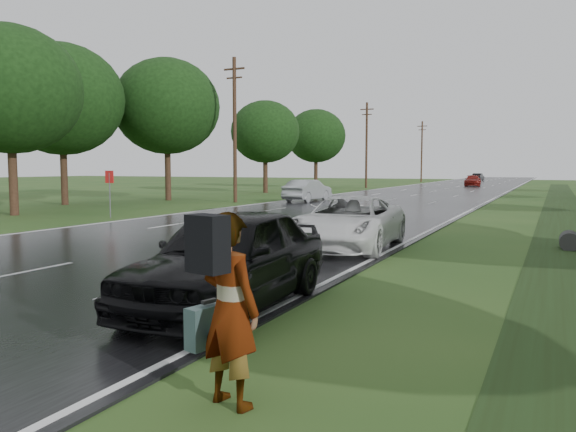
{
  "coord_description": "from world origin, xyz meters",
  "views": [
    {
      "loc": [
        11.07,
        -8.85,
        2.47
      ],
      "look_at": [
        5.28,
        3.26,
        1.3
      ],
      "focal_mm": 35.0,
      "sensor_mm": 36.0,
      "label": 1
    }
  ],
  "objects_px": {
    "dark_sedan": "(230,257)",
    "white_pickup": "(349,222)",
    "silver_sedan": "(308,190)",
    "road_sign": "(110,184)",
    "pedestrian": "(227,306)"
  },
  "relations": [
    {
      "from": "dark_sedan",
      "to": "white_pickup",
      "type": "bearing_deg",
      "value": 90.76
    },
    {
      "from": "dark_sedan",
      "to": "silver_sedan",
      "type": "bearing_deg",
      "value": 107.97
    },
    {
      "from": "road_sign",
      "to": "white_pickup",
      "type": "xyz_separation_m",
      "value": [
        14.0,
        -4.96,
        -0.82
      ]
    },
    {
      "from": "silver_sedan",
      "to": "white_pickup",
      "type": "bearing_deg",
      "value": 120.57
    },
    {
      "from": "road_sign",
      "to": "white_pickup",
      "type": "bearing_deg",
      "value": -19.51
    },
    {
      "from": "pedestrian",
      "to": "white_pickup",
      "type": "distance_m",
      "value": 11.34
    },
    {
      "from": "road_sign",
      "to": "silver_sedan",
      "type": "distance_m",
      "value": 16.06
    },
    {
      "from": "pedestrian",
      "to": "dark_sedan",
      "type": "distance_m",
      "value": 4.0
    },
    {
      "from": "road_sign",
      "to": "pedestrian",
      "type": "height_order",
      "value": "road_sign"
    },
    {
      "from": "white_pickup",
      "to": "silver_sedan",
      "type": "relative_size",
      "value": 1.2
    },
    {
      "from": "road_sign",
      "to": "silver_sedan",
      "type": "xyz_separation_m",
      "value": [
        3.7,
        15.61,
        -0.83
      ]
    },
    {
      "from": "pedestrian",
      "to": "white_pickup",
      "type": "relative_size",
      "value": 0.36
    },
    {
      "from": "white_pickup",
      "to": "silver_sedan",
      "type": "height_order",
      "value": "white_pickup"
    },
    {
      "from": "pedestrian",
      "to": "white_pickup",
      "type": "height_order",
      "value": "pedestrian"
    },
    {
      "from": "dark_sedan",
      "to": "pedestrian",
      "type": "bearing_deg",
      "value": -61.9
    }
  ]
}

